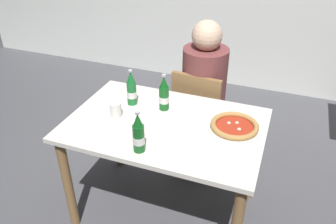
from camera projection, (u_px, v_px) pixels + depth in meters
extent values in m
plane|color=#4C4C51|center=(166.00, 209.00, 2.48)|extent=(8.00, 8.00, 0.00)
cube|color=silver|center=(165.00, 125.00, 2.09)|extent=(1.20, 0.80, 0.03)
cylinder|color=olive|center=(68.00, 185.00, 2.18)|extent=(0.06, 0.06, 0.72)
cylinder|color=olive|center=(118.00, 128.00, 2.72)|extent=(0.06, 0.06, 0.72)
cylinder|color=olive|center=(254.00, 159.00, 2.40)|extent=(0.06, 0.06, 0.72)
cube|color=olive|center=(203.00, 114.00, 2.77)|extent=(0.44, 0.44, 0.04)
cube|color=olive|center=(195.00, 100.00, 2.52)|extent=(0.38, 0.07, 0.40)
cylinder|color=olive|center=(227.00, 131.00, 2.96)|extent=(0.04, 0.04, 0.41)
cylinder|color=olive|center=(191.00, 122.00, 3.09)|extent=(0.04, 0.04, 0.41)
cylinder|color=olive|center=(213.00, 153.00, 2.70)|extent=(0.04, 0.04, 0.41)
cylinder|color=olive|center=(175.00, 142.00, 2.83)|extent=(0.04, 0.04, 0.41)
cube|color=#2D3342|center=(201.00, 136.00, 2.87)|extent=(0.32, 0.28, 0.45)
cylinder|color=brown|center=(204.00, 83.00, 2.60)|extent=(0.34, 0.34, 0.55)
sphere|color=beige|center=(207.00, 36.00, 2.41)|extent=(0.22, 0.22, 0.22)
cylinder|color=white|center=(234.00, 129.00, 2.02)|extent=(0.31, 0.31, 0.01)
cylinder|color=#AD2D19|center=(234.00, 127.00, 2.02)|extent=(0.22, 0.22, 0.01)
torus|color=#B78447|center=(235.00, 126.00, 2.01)|extent=(0.29, 0.29, 0.03)
sphere|color=silver|center=(229.00, 123.00, 2.05)|extent=(0.02, 0.02, 0.02)
sphere|color=silver|center=(239.00, 130.00, 1.99)|extent=(0.02, 0.02, 0.02)
sphere|color=silver|center=(237.00, 123.00, 2.05)|extent=(0.02, 0.02, 0.02)
cylinder|color=#196B2D|center=(132.00, 93.00, 2.24)|extent=(0.06, 0.06, 0.16)
cone|color=#196B2D|center=(131.00, 77.00, 2.18)|extent=(0.05, 0.05, 0.07)
cylinder|color=#B7B7BC|center=(130.00, 71.00, 2.16)|extent=(0.03, 0.03, 0.01)
cylinder|color=white|center=(132.00, 94.00, 2.25)|extent=(0.07, 0.07, 0.04)
cylinder|color=#14591E|center=(164.00, 98.00, 2.19)|extent=(0.06, 0.06, 0.16)
cone|color=#14591E|center=(164.00, 82.00, 2.12)|extent=(0.05, 0.05, 0.07)
cylinder|color=#B7B7BC|center=(164.00, 75.00, 2.10)|extent=(0.03, 0.03, 0.01)
cylinder|color=white|center=(164.00, 99.00, 2.19)|extent=(0.07, 0.07, 0.04)
cylinder|color=#14591E|center=(139.00, 138.00, 1.81)|extent=(0.06, 0.06, 0.16)
cone|color=#14591E|center=(138.00, 120.00, 1.75)|extent=(0.05, 0.05, 0.07)
cylinder|color=#B7B7BC|center=(137.00, 113.00, 1.73)|extent=(0.03, 0.03, 0.01)
cylinder|color=white|center=(139.00, 140.00, 1.82)|extent=(0.07, 0.07, 0.04)
cube|color=white|center=(183.00, 134.00, 1.98)|extent=(0.20, 0.20, 0.00)
cube|color=silver|center=(186.00, 134.00, 1.97)|extent=(0.07, 0.19, 0.00)
cube|color=silver|center=(180.00, 133.00, 1.98)|extent=(0.02, 0.17, 0.00)
cylinder|color=white|center=(116.00, 110.00, 2.13)|extent=(0.07, 0.07, 0.09)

